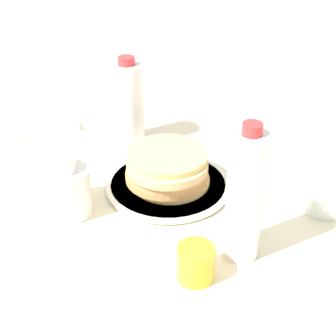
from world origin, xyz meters
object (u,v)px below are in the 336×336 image
cream_jug (64,189)px  juice_glass (196,263)px  water_bottle_near (245,197)px  water_bottle_mid (332,159)px  plate (168,185)px  water_bottle_far (128,104)px  pancake_stack (167,169)px

cream_jug → juice_glass: bearing=-98.2°
water_bottle_near → water_bottle_mid: water_bottle_near is taller
juice_glass → cream_jug: cream_jug is taller
juice_glass → water_bottle_mid: size_ratio=0.25×
plate → water_bottle_mid: (0.07, -0.29, 0.11)m
plate → water_bottle_mid: size_ratio=1.06×
juice_glass → water_bottle_far: 0.48m
cream_jug → plate: bearing=-40.0°
cream_jug → pancake_stack: bearing=-40.2°
water_bottle_mid → water_bottle_near: bearing=152.8°
cream_jug → water_bottle_near: bearing=-82.3°
pancake_stack → water_bottle_mid: (0.07, -0.30, 0.07)m
plate → water_bottle_mid: water_bottle_mid is taller
plate → pancake_stack: (-0.00, 0.00, 0.04)m
juice_glass → cream_jug: 0.29m
juice_glass → water_bottle_mid: bearing=-26.8°
pancake_stack → juice_glass: (-0.20, -0.16, -0.02)m
pancake_stack → juice_glass: bearing=-141.8°
pancake_stack → plate: bearing=-20.2°
plate → juice_glass: juice_glass is taller
plate → pancake_stack: pancake_stack is taller
pancake_stack → water_bottle_near: 0.24m
cream_jug → water_bottle_near: water_bottle_near is taller
pancake_stack → water_bottle_far: bearing=52.2°
pancake_stack → cream_jug: cream_jug is taller
plate → water_bottle_far: 0.24m
water_bottle_near → water_bottle_far: bearing=56.3°
plate → water_bottle_near: water_bottle_near is taller
juice_glass → water_bottle_far: (0.33, 0.33, 0.07)m
juice_glass → water_bottle_mid: water_bottle_mid is taller
juice_glass → water_bottle_near: bearing=-26.0°
cream_jug → water_bottle_far: 0.30m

